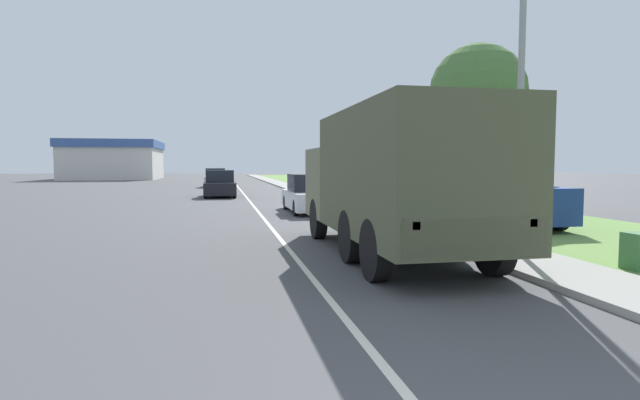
{
  "coord_description": "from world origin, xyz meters",
  "views": [
    {
      "loc": [
        -1.56,
        -1.02,
        1.99
      ],
      "look_at": [
        0.86,
        11.11,
        1.13
      ],
      "focal_mm": 28.0,
      "sensor_mm": 36.0,
      "label": 1
    }
  ],
  "objects_px": {
    "car_second_ahead": "(220,185)",
    "car_third_ahead": "(216,179)",
    "military_truck": "(394,178)",
    "pickup_truck": "(497,197)",
    "lamp_post": "(514,44)",
    "car_nearest_ahead": "(309,195)"
  },
  "relations": [
    {
      "from": "car_second_ahead",
      "to": "car_third_ahead",
      "type": "height_order",
      "value": "car_third_ahead"
    },
    {
      "from": "car_second_ahead",
      "to": "car_third_ahead",
      "type": "relative_size",
      "value": 0.99
    },
    {
      "from": "car_third_ahead",
      "to": "pickup_truck",
      "type": "bearing_deg",
      "value": -73.2
    },
    {
      "from": "car_nearest_ahead",
      "to": "car_second_ahead",
      "type": "bearing_deg",
      "value": 108.62
    },
    {
      "from": "car_third_ahead",
      "to": "pickup_truck",
      "type": "xyz_separation_m",
      "value": [
        9.52,
        -31.52,
        0.16
      ]
    },
    {
      "from": "car_second_ahead",
      "to": "pickup_truck",
      "type": "height_order",
      "value": "pickup_truck"
    },
    {
      "from": "military_truck",
      "to": "car_second_ahead",
      "type": "bearing_deg",
      "value": 99.84
    },
    {
      "from": "car_second_ahead",
      "to": "pickup_truck",
      "type": "relative_size",
      "value": 0.82
    },
    {
      "from": "pickup_truck",
      "to": "lamp_post",
      "type": "relative_size",
      "value": 0.68
    },
    {
      "from": "pickup_truck",
      "to": "car_second_ahead",
      "type": "bearing_deg",
      "value": 118.39
    },
    {
      "from": "car_third_ahead",
      "to": "lamp_post",
      "type": "distance_m",
      "value": 37.71
    },
    {
      "from": "car_nearest_ahead",
      "to": "lamp_post",
      "type": "bearing_deg",
      "value": -77.76
    },
    {
      "from": "car_second_ahead",
      "to": "car_third_ahead",
      "type": "distance_m",
      "value": 14.68
    },
    {
      "from": "car_third_ahead",
      "to": "car_nearest_ahead",
      "type": "bearing_deg",
      "value": -80.84
    },
    {
      "from": "pickup_truck",
      "to": "lamp_post",
      "type": "xyz_separation_m",
      "value": [
        -2.94,
        -5.42,
        3.62
      ]
    },
    {
      "from": "military_truck",
      "to": "car_third_ahead",
      "type": "relative_size",
      "value": 1.85
    },
    {
      "from": "military_truck",
      "to": "lamp_post",
      "type": "xyz_separation_m",
      "value": [
        2.41,
        -0.63,
        2.84
      ]
    },
    {
      "from": "pickup_truck",
      "to": "military_truck",
      "type": "bearing_deg",
      "value": -138.15
    },
    {
      "from": "car_third_ahead",
      "to": "lamp_post",
      "type": "xyz_separation_m",
      "value": [
        6.58,
        -36.94,
        3.79
      ]
    },
    {
      "from": "car_second_ahead",
      "to": "lamp_post",
      "type": "bearing_deg",
      "value": -74.53
    },
    {
      "from": "military_truck",
      "to": "car_third_ahead",
      "type": "height_order",
      "value": "military_truck"
    },
    {
      "from": "military_truck",
      "to": "car_third_ahead",
      "type": "xyz_separation_m",
      "value": [
        -4.17,
        36.31,
        -0.95
      ]
    }
  ]
}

